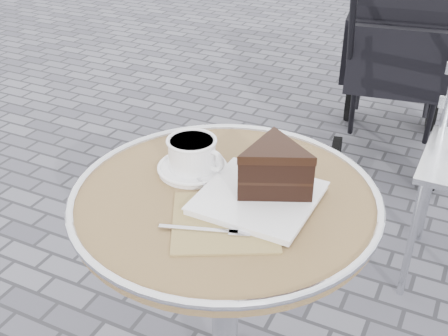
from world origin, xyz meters
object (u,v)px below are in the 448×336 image
at_px(cake_plate_set, 270,176).
at_px(baby_stroller, 400,55).
at_px(cafe_table, 225,251).
at_px(cappuccino_set, 193,157).

xyz_separation_m(cake_plate_set, baby_stroller, (-0.02, 1.79, -0.29)).
distance_m(cafe_table, cappuccino_set, 0.24).
bearing_deg(baby_stroller, cafe_table, -101.39).
bearing_deg(cafe_table, baby_stroller, 87.62).
distance_m(cappuccino_set, baby_stroller, 1.79).
distance_m(cafe_table, baby_stroller, 1.83).
bearing_deg(cake_plate_set, cafe_table, -160.99).
height_order(cake_plate_set, baby_stroller, baby_stroller).
distance_m(cake_plate_set, baby_stroller, 1.82).
xyz_separation_m(cafe_table, baby_stroller, (0.08, 1.82, -0.07)).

